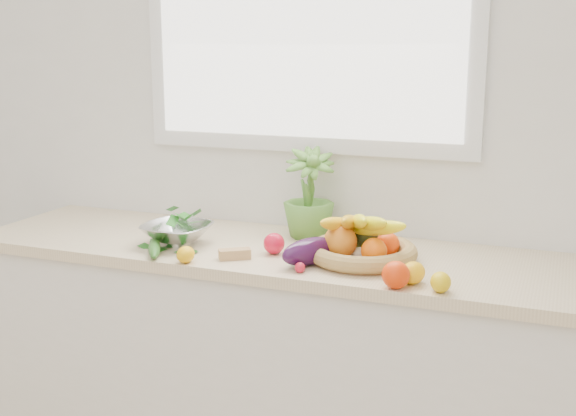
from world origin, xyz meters
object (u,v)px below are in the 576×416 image
at_px(fruit_basket, 361,245).
at_px(colander_with_spinach, 177,228).
at_px(eggplant, 310,251).
at_px(apple, 274,244).
at_px(potted_herb, 309,194).
at_px(cucumber, 154,248).

bearing_deg(fruit_basket, colander_with_spinach, -175.65).
bearing_deg(eggplant, apple, 155.71).
relative_size(potted_herb, colander_with_spinach, 1.37).
xyz_separation_m(eggplant, colander_with_spinach, (-0.52, 0.05, 0.02)).
xyz_separation_m(cucumber, colander_with_spinach, (0.01, 0.13, 0.04)).
bearing_deg(colander_with_spinach, fruit_basket, 4.35).
distance_m(potted_herb, fruit_basket, 0.36).
relative_size(eggplant, fruit_basket, 0.46).
bearing_deg(apple, colander_with_spinach, -177.13).
relative_size(cucumber, fruit_basket, 0.46).
xyz_separation_m(potted_herb, fruit_basket, (0.26, -0.22, -0.11)).
xyz_separation_m(apple, colander_with_spinach, (-0.36, -0.02, 0.03)).
height_order(apple, fruit_basket, fruit_basket).
distance_m(eggplant, potted_herb, 0.37).
height_order(cucumber, colander_with_spinach, colander_with_spinach).
distance_m(apple, potted_herb, 0.29).
relative_size(apple, colander_with_spinach, 0.30).
bearing_deg(colander_with_spinach, apple, 2.87).
bearing_deg(potted_herb, cucumber, -135.33).
distance_m(eggplant, fruit_basket, 0.17).
bearing_deg(cucumber, fruit_basket, 15.15).
bearing_deg(potted_herb, apple, -97.37).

